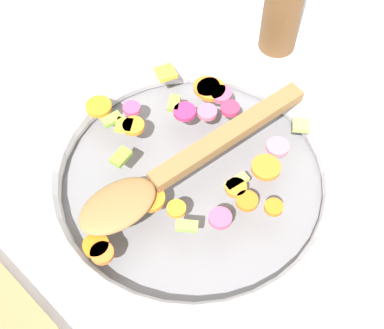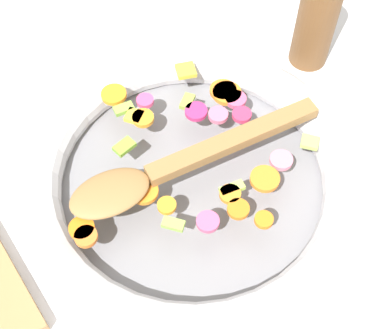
# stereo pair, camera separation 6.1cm
# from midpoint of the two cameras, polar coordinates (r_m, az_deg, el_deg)

# --- Properties ---
(ground_plane) EXTENTS (4.00, 4.00, 0.00)m
(ground_plane) POSITION_cam_midpoint_polar(r_m,az_deg,el_deg) (0.65, -2.67, -2.62)
(ground_plane) COLOR silver
(skillet) EXTENTS (0.41, 0.41, 0.05)m
(skillet) POSITION_cam_midpoint_polar(r_m,az_deg,el_deg) (0.63, -2.75, -1.60)
(skillet) COLOR slate
(skillet) RESTS_ON ground_plane
(chopped_vegetables) EXTENTS (0.30, 0.27, 0.01)m
(chopped_vegetables) POSITION_cam_midpoint_polar(r_m,az_deg,el_deg) (0.62, -3.16, 1.91)
(chopped_vegetables) COLOR orange
(chopped_vegetables) RESTS_ON skillet
(wooden_spoon) EXTENTS (0.31, 0.08, 0.01)m
(wooden_spoon) POSITION_cam_midpoint_polar(r_m,az_deg,el_deg) (0.59, -4.86, -0.77)
(wooden_spoon) COLOR olive
(wooden_spoon) RESTS_ON chopped_vegetables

